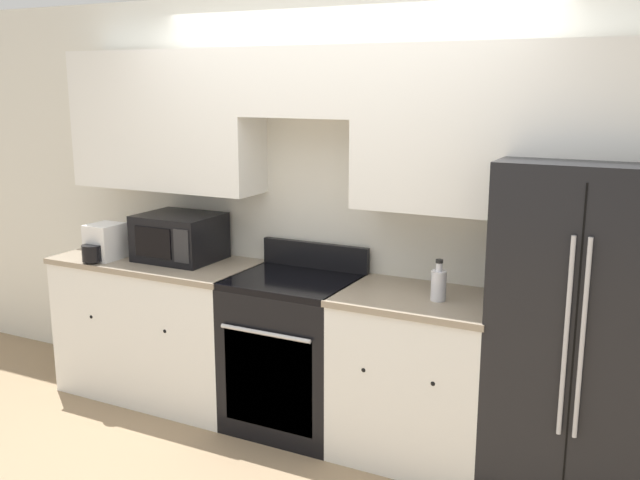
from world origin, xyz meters
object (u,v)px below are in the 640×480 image
at_px(oven_range, 294,352).
at_px(bottle, 439,284).
at_px(refrigerator, 584,332).
at_px(microwave, 180,237).

height_order(oven_range, bottle, bottle).
bearing_deg(refrigerator, oven_range, -178.40).
relative_size(oven_range, bottle, 4.91).
relative_size(microwave, bottle, 2.27).
bearing_deg(oven_range, refrigerator, 1.60).
distance_m(refrigerator, microwave, 2.52).
height_order(refrigerator, microwave, refrigerator).
bearing_deg(bottle, refrigerator, 5.92).
xyz_separation_m(refrigerator, bottle, (-0.73, -0.08, 0.17)).
height_order(oven_range, refrigerator, refrigerator).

